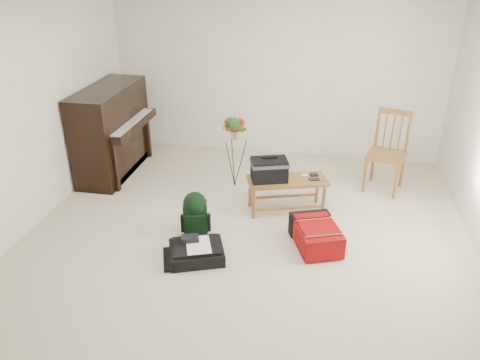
% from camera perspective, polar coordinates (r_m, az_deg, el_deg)
% --- Properties ---
extents(floor, '(5.00, 5.50, 0.01)m').
position_cam_1_polar(floor, '(5.20, 0.39, -8.05)').
color(floor, beige).
rests_on(floor, ground).
extents(ceiling, '(5.00, 5.50, 0.01)m').
position_cam_1_polar(ceiling, '(4.33, 0.49, 20.51)').
color(ceiling, white).
rests_on(ceiling, wall_back).
extents(wall_back, '(5.00, 0.04, 2.50)m').
position_cam_1_polar(wall_back, '(7.23, 4.42, 12.66)').
color(wall_back, white).
rests_on(wall_back, floor).
extents(wall_left, '(0.04, 5.50, 2.50)m').
position_cam_1_polar(wall_left, '(5.60, -25.77, 6.12)').
color(wall_left, white).
rests_on(wall_left, floor).
extents(piano, '(0.71, 1.50, 1.25)m').
position_cam_1_polar(piano, '(6.94, -15.26, 5.62)').
color(piano, black).
rests_on(piano, floor).
extents(bench, '(1.03, 0.65, 0.74)m').
position_cam_1_polar(bench, '(5.69, 4.28, 1.07)').
color(bench, '#925D2F').
rests_on(bench, floor).
extents(dining_chair, '(0.58, 0.58, 1.07)m').
position_cam_1_polar(dining_chair, '(6.49, 17.41, 3.19)').
color(dining_chair, '#925D2F').
rests_on(dining_chair, floor).
extents(red_suitcase, '(0.63, 0.77, 0.28)m').
position_cam_1_polar(red_suitcase, '(5.23, 9.29, -6.33)').
color(red_suitcase, '#9D0B06').
rests_on(red_suitcase, floor).
extents(black_duffel, '(0.68, 0.61, 0.24)m').
position_cam_1_polar(black_duffel, '(4.99, -5.35, -8.65)').
color(black_duffel, black).
rests_on(black_duffel, floor).
extents(green_backpack, '(0.30, 0.27, 0.53)m').
position_cam_1_polar(green_backpack, '(5.29, -5.49, -3.87)').
color(green_backpack, black).
rests_on(green_backpack, floor).
extents(flower_stand, '(0.34, 0.34, 1.04)m').
position_cam_1_polar(flower_stand, '(6.28, -0.66, 3.48)').
color(flower_stand, black).
rests_on(flower_stand, floor).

